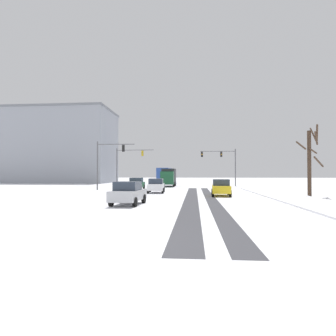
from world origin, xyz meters
The scene contains 15 objects.
ground_plane centered at (0.00, 0.00, 0.00)m, with size 300.00×300.00×0.00m, color white.
wheel_track_left_lane centered at (4.34, 16.73, 0.00)m, with size 0.93×36.81×0.01m, color #424247.
wheel_track_right_lane centered at (2.65, 16.73, 0.00)m, with size 1.14×36.81×0.01m, color #424247.
sidewalk_kerb_right centered at (11.47, 15.06, 0.06)m, with size 4.00×36.81×0.12m, color white.
traffic_signal_near_left centered at (-8.71, 29.48, 4.37)m, with size 5.15×0.38×6.50m.
traffic_signal_far_left centered at (-8.31, 39.37, 4.45)m, with size 6.37×0.51×6.50m.
traffic_signal_far_right centered at (7.92, 43.27, 4.65)m, with size 6.24×0.82×6.50m.
car_dark_green_lead centered at (-4.91, 30.35, 0.82)m, with size 1.89×4.13×1.62m.
car_white_second centered at (-1.42, 24.12, 0.82)m, with size 2.02×4.19×1.62m.
car_yellow_cab_third centered at (5.51, 20.01, 0.82)m, with size 1.98×4.18×1.62m.
car_silver_fourth centered at (-1.69, 11.11, 0.82)m, with size 2.02×4.19×1.62m.
bus_oncoming centered at (-3.53, 56.71, 1.99)m, with size 2.93×11.07×3.38m.
box_truck_delivery centered at (-1.50, 41.27, 1.63)m, with size 2.37×7.42×3.02m.
bare_tree_sidewalk_mid centered at (13.99, 20.16, 3.60)m, with size 2.36×2.05×6.80m.
office_building_far_left_block centered at (-31.55, 60.09, 8.78)m, with size 29.06×15.18×17.55m.
Camera 1 is at (2.94, -9.27, 2.18)m, focal length 31.68 mm.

